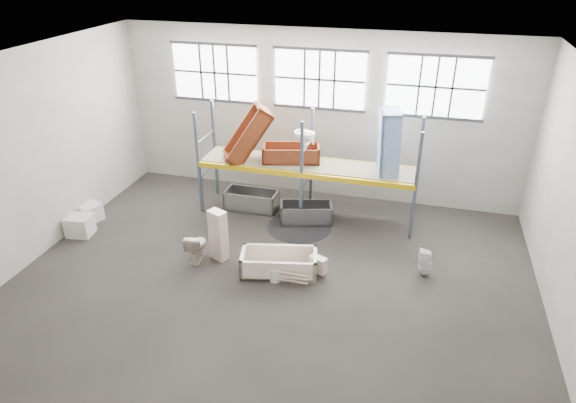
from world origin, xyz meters
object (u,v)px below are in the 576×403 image
(cistern_tall, at_px, (218,235))
(blue_tub_upright, at_px, (389,144))
(bathtub_beige, at_px, (279,263))
(bucket, at_px, (275,274))
(toilet_white, at_px, (425,263))
(steel_tub_right, at_px, (306,213))
(carton_near, at_px, (80,225))
(toilet_beige, at_px, (197,246))
(steel_tub_left, at_px, (252,200))
(rust_tub_flat, at_px, (291,153))

(cistern_tall, xyz_separation_m, blue_tub_upright, (3.75, 2.78, 1.73))
(bathtub_beige, distance_m, bucket, 0.34)
(toilet_white, distance_m, steel_tub_right, 3.79)
(steel_tub_right, distance_m, carton_near, 6.18)
(toilet_beige, bearing_deg, bucket, 166.16)
(bathtub_beige, relative_size, toilet_white, 2.62)
(bucket, bearing_deg, carton_near, 173.81)
(toilet_beige, distance_m, cistern_tall, 0.63)
(steel_tub_left, height_order, blue_tub_upright, blue_tub_upright)
(steel_tub_left, xyz_separation_m, steel_tub_right, (1.73, -0.32, -0.02))
(toilet_beige, distance_m, blue_tub_upright, 5.58)
(bathtub_beige, xyz_separation_m, cistern_tall, (-1.61, 0.20, 0.40))
(steel_tub_right, relative_size, rust_tub_flat, 0.91)
(steel_tub_right, bearing_deg, toilet_beige, -130.20)
(toilet_white, bearing_deg, toilet_beige, -89.49)
(rust_tub_flat, xyz_separation_m, blue_tub_upright, (2.66, -0.11, 0.57))
(steel_tub_right, relative_size, bucket, 4.19)
(cistern_tall, xyz_separation_m, bucket, (1.61, -0.54, -0.49))
(cistern_tall, relative_size, toilet_white, 1.92)
(steel_tub_right, distance_m, rust_tub_flat, 1.73)
(toilet_beige, distance_m, bucket, 2.18)
(bathtub_beige, bearing_deg, toilet_white, 1.24)
(cistern_tall, bearing_deg, steel_tub_right, 79.80)
(toilet_beige, height_order, blue_tub_upright, blue_tub_upright)
(bucket, relative_size, carton_near, 0.54)
(steel_tub_right, height_order, rust_tub_flat, rust_tub_flat)
(toilet_white, bearing_deg, bucket, -78.94)
(cistern_tall, height_order, rust_tub_flat, rust_tub_flat)
(bathtub_beige, xyz_separation_m, steel_tub_left, (-1.69, 2.93, 0.02))
(bathtub_beige, height_order, toilet_white, toilet_white)
(steel_tub_left, height_order, bucket, steel_tub_left)
(cistern_tall, bearing_deg, blue_tub_upright, 60.95)
(rust_tub_flat, relative_size, bucket, 4.60)
(toilet_white, bearing_deg, carton_near, -94.21)
(blue_tub_upright, relative_size, bucket, 5.16)
(steel_tub_left, distance_m, rust_tub_flat, 1.93)
(toilet_beige, xyz_separation_m, rust_tub_flat, (1.61, 3.08, 1.45))
(blue_tub_upright, relative_size, carton_near, 2.78)
(steel_tub_left, bearing_deg, blue_tub_upright, 0.93)
(steel_tub_left, xyz_separation_m, blue_tub_upright, (3.82, 0.06, 2.11))
(steel_tub_left, relative_size, bucket, 4.45)
(rust_tub_flat, bearing_deg, bucket, -81.21)
(cistern_tall, xyz_separation_m, rust_tub_flat, (1.08, 2.90, 1.16))
(cistern_tall, bearing_deg, steel_tub_left, 115.96)
(toilet_beige, relative_size, toilet_white, 1.07)
(bucket, distance_m, carton_near, 5.72)
(rust_tub_flat, height_order, blue_tub_upright, blue_tub_upright)
(toilet_beige, distance_m, steel_tub_left, 2.94)
(bathtub_beige, relative_size, carton_near, 2.80)
(toilet_white, bearing_deg, blue_tub_upright, -158.06)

